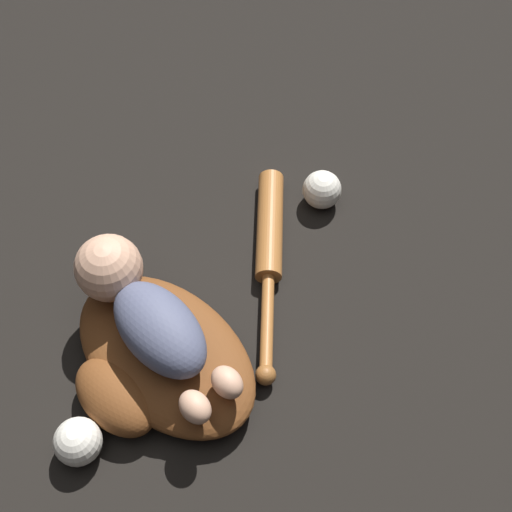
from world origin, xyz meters
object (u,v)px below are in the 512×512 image
at_px(baseball_glove, 157,360).
at_px(baby_figure, 142,308).
at_px(baseball, 322,190).
at_px(baseball_bat, 269,246).
at_px(baseball_spare, 78,442).

bearing_deg(baseball_glove, baby_figure, -14.03).
bearing_deg(baseball, baseball_glove, 107.58).
height_order(baseball_bat, baseball_spare, baseball_spare).
distance_m(baseball_bat, baseball, 0.17).
xyz_separation_m(baseball_bat, baseball_spare, (-0.15, 0.47, 0.01)).
xyz_separation_m(baby_figure, baseball, (0.09, -0.44, -0.09)).
bearing_deg(baseball_spare, baseball, -72.62).
height_order(baby_figure, baseball_bat, baby_figure).
xyz_separation_m(baby_figure, baseball_bat, (0.05, -0.29, -0.11)).
bearing_deg(baseball_spare, baseball_glove, -73.12).
height_order(baseball_glove, baseball, baseball_glove).
relative_size(baseball_bat, baseball_spare, 4.93).
bearing_deg(baby_figure, baseball_glove, 165.97).
xyz_separation_m(baseball, baseball_spare, (-0.20, 0.63, 0.00)).
relative_size(baseball_glove, baseball, 5.28).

